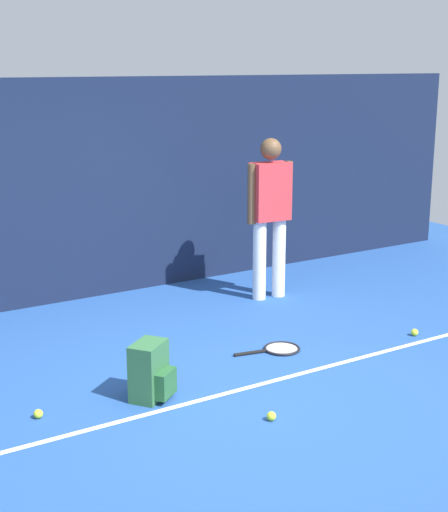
# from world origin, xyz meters

# --- Properties ---
(ground_plane) EXTENTS (12.00, 12.00, 0.00)m
(ground_plane) POSITION_xyz_m (0.00, 0.00, 0.00)
(ground_plane) COLOR #234C93
(back_fence) EXTENTS (10.00, 0.10, 2.31)m
(back_fence) POSITION_xyz_m (0.00, 3.00, 1.15)
(back_fence) COLOR #141E38
(back_fence) RESTS_ON ground
(court_line) EXTENTS (9.00, 0.05, 0.00)m
(court_line) POSITION_xyz_m (0.00, 0.12, 0.00)
(court_line) COLOR white
(court_line) RESTS_ON ground
(tennis_player) EXTENTS (0.53, 0.25, 1.70)m
(tennis_player) POSITION_xyz_m (1.52, 1.95, 0.97)
(tennis_player) COLOR white
(tennis_player) RESTS_ON ground
(tennis_racket) EXTENTS (0.63, 0.38, 0.03)m
(tennis_racket) POSITION_xyz_m (0.71, 0.63, 0.01)
(tennis_racket) COLOR black
(tennis_racket) RESTS_ON ground
(backpack) EXTENTS (0.38, 0.38, 0.44)m
(backpack) POSITION_xyz_m (-0.68, 0.34, 0.21)
(backpack) COLOR #2D6038
(backpack) RESTS_ON ground
(tennis_ball_near_player) EXTENTS (0.07, 0.07, 0.07)m
(tennis_ball_near_player) POSITION_xyz_m (1.99, 0.26, 0.03)
(tennis_ball_near_player) COLOR #CCE033
(tennis_ball_near_player) RESTS_ON ground
(tennis_ball_by_fence) EXTENTS (0.07, 0.07, 0.07)m
(tennis_ball_by_fence) POSITION_xyz_m (-0.12, -0.43, 0.03)
(tennis_ball_by_fence) COLOR #CCE033
(tennis_ball_by_fence) RESTS_ON ground
(tennis_ball_mid_court) EXTENTS (0.07, 0.07, 0.07)m
(tennis_ball_mid_court) POSITION_xyz_m (-1.51, 0.47, 0.03)
(tennis_ball_mid_court) COLOR #CCE033
(tennis_ball_mid_court) RESTS_ON ground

